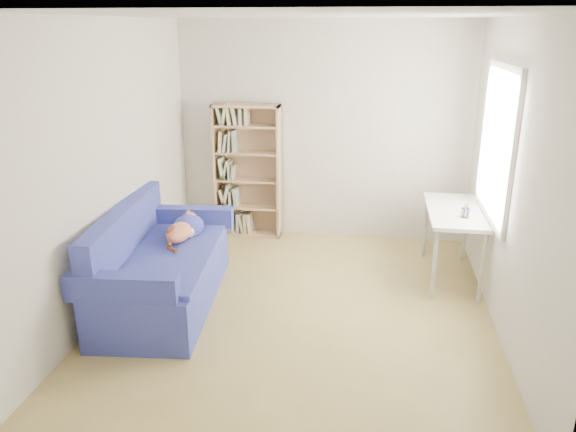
% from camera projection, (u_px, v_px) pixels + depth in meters
% --- Properties ---
extents(ground, '(4.00, 4.00, 0.00)m').
position_uv_depth(ground, '(300.00, 307.00, 5.29)').
color(ground, olive).
rests_on(ground, ground).
extents(room_shell, '(3.54, 4.04, 2.62)m').
position_uv_depth(room_shell, '(313.00, 135.00, 4.78)').
color(room_shell, silver).
rests_on(room_shell, ground).
extents(sofa, '(1.07, 1.98, 0.94)m').
position_uv_depth(sofa, '(160.00, 268.00, 5.29)').
color(sofa, navy).
rests_on(sofa, ground).
extents(bookshelf, '(0.82, 0.25, 1.63)m').
position_uv_depth(bookshelf, '(248.00, 176.00, 6.91)').
color(bookshelf, tan).
rests_on(bookshelf, ground).
extents(desk, '(0.54, 1.18, 0.75)m').
position_uv_depth(desk, '(454.00, 217.00, 5.72)').
color(desk, silver).
rests_on(desk, ground).
extents(pen_cup, '(0.08, 0.08, 0.15)m').
position_uv_depth(pen_cup, '(465.00, 212.00, 5.44)').
color(pen_cup, white).
rests_on(pen_cup, desk).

